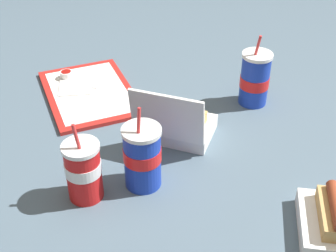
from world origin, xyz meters
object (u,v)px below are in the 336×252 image
clamshell_hotdog_left (176,123)px  plastic_fork (100,79)px  soda_cup_back (255,79)px  food_tray (90,93)px  soda_cup_front (83,170)px  ketchup_cup (66,74)px  soda_cup_corner (142,156)px

clamshell_hotdog_left → plastic_fork: bearing=-158.4°
plastic_fork → soda_cup_back: bearing=88.4°
clamshell_hotdog_left → food_tray: bearing=-147.7°
plastic_fork → soda_cup_front: 0.53m
soda_cup_front → soda_cup_back: 0.61m
ketchup_cup → soda_cup_corner: 0.57m
food_tray → ketchup_cup: ketchup_cup is taller
soda_cup_back → soda_cup_front: bearing=-66.7°
ketchup_cup → soda_cup_back: 0.61m
plastic_fork → soda_cup_corner: soda_cup_corner is taller
clamshell_hotdog_left → soda_cup_front: size_ratio=1.24×
plastic_fork → soda_cup_front: (0.50, -0.14, 0.06)m
soda_cup_front → soda_cup_back: (-0.24, 0.56, 0.00)m
food_tray → soda_cup_back: size_ratio=1.70×
ketchup_cup → soda_cup_front: bearing=-4.2°
soda_cup_front → plastic_fork: bearing=164.4°
soda_cup_corner → food_tray: bearing=-174.4°
soda_cup_corner → soda_cup_back: size_ratio=0.99×
plastic_fork → soda_cup_corner: bearing=30.3°
food_tray → plastic_fork: plastic_fork is taller
food_tray → soda_cup_corner: bearing=5.6°
ketchup_cup → soda_cup_corner: soda_cup_corner is taller
clamshell_hotdog_left → soda_cup_back: 0.30m
soda_cup_front → soda_cup_back: bearing=113.3°
ketchup_cup → soda_cup_back: size_ratio=0.18×
ketchup_cup → clamshell_hotdog_left: (0.40, 0.24, 0.01)m
food_tray → clamshell_hotdog_left: size_ratio=1.47×
plastic_fork → soda_cup_corner: size_ratio=0.49×
soda_cup_corner → plastic_fork: bearing=179.8°
ketchup_cup → plastic_fork: (0.05, 0.10, -0.01)m
plastic_fork → soda_cup_corner: (0.51, -0.00, 0.07)m
plastic_fork → clamshell_hotdog_left: clamshell_hotdog_left is taller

